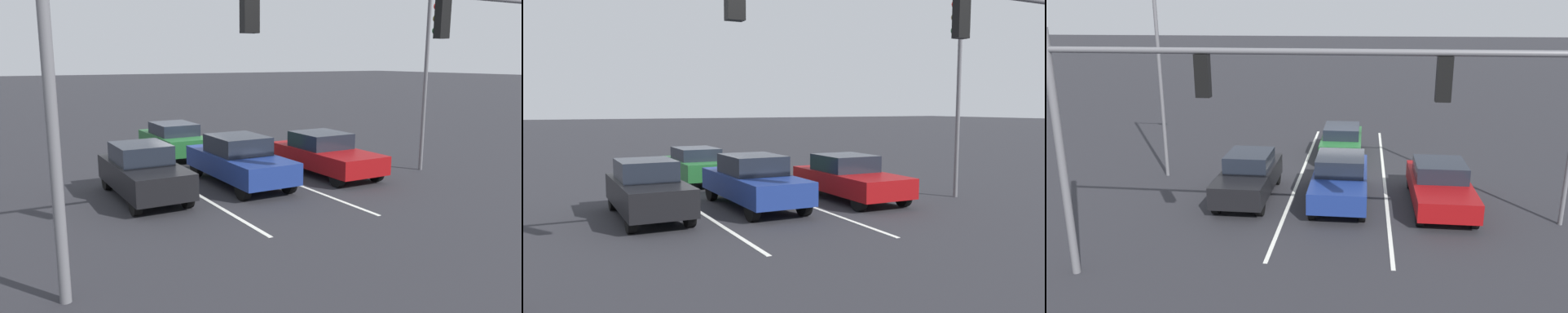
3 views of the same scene
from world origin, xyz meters
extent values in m
plane|color=#28282D|center=(0.00, 0.00, 0.00)|extent=(240.00, 240.00, 0.00)
cube|color=silver|center=(-1.68, 1.73, 0.01)|extent=(0.12, 15.47, 0.01)
cube|color=silver|center=(1.68, 1.73, 0.01)|extent=(0.12, 15.47, 0.01)
cube|color=black|center=(3.20, 4.64, 0.69)|extent=(1.73, 4.30, 0.74)
cube|color=black|center=(3.20, 4.40, 1.34)|extent=(1.52, 1.80, 0.55)
cube|color=red|center=(2.59, 2.52, 0.88)|extent=(0.24, 0.06, 0.12)
cube|color=red|center=(3.80, 2.52, 0.88)|extent=(0.24, 0.06, 0.12)
cylinder|color=black|center=(2.46, 6.22, 0.32)|extent=(0.22, 0.64, 0.64)
cylinder|color=black|center=(3.93, 6.22, 0.32)|extent=(0.22, 0.64, 0.64)
cylinder|color=black|center=(2.46, 3.06, 0.32)|extent=(0.22, 0.64, 0.64)
cylinder|color=black|center=(3.93, 3.06, 0.32)|extent=(0.22, 0.64, 0.64)
cube|color=navy|center=(-0.04, 4.55, 0.70)|extent=(1.85, 4.72, 0.68)
cube|color=black|center=(-0.04, 4.44, 1.33)|extent=(1.63, 1.95, 0.58)
cube|color=red|center=(-0.69, 2.23, 0.87)|extent=(0.24, 0.06, 0.12)
cube|color=red|center=(0.61, 2.23, 0.87)|extent=(0.24, 0.06, 0.12)
cylinder|color=black|center=(-0.84, 6.30, 0.36)|extent=(0.22, 0.72, 0.72)
cylinder|color=black|center=(0.76, 6.30, 0.36)|extent=(0.22, 0.72, 0.72)
cylinder|color=black|center=(-0.84, 2.80, 0.36)|extent=(0.22, 0.72, 0.72)
cylinder|color=black|center=(0.76, 2.80, 0.36)|extent=(0.22, 0.72, 0.72)
cube|color=maroon|center=(-3.45, 4.72, 0.62)|extent=(1.92, 4.61, 0.63)
cube|color=black|center=(-3.45, 4.40, 1.21)|extent=(1.69, 1.83, 0.55)
cube|color=red|center=(-4.12, 2.46, 0.78)|extent=(0.24, 0.06, 0.12)
cube|color=red|center=(-2.77, 2.46, 0.78)|extent=(0.24, 0.06, 0.12)
cylinder|color=black|center=(-4.27, 6.47, 0.31)|extent=(0.22, 0.62, 0.62)
cylinder|color=black|center=(-2.62, 6.47, 0.31)|extent=(0.22, 0.62, 0.62)
cylinder|color=black|center=(-4.27, 2.98, 0.31)|extent=(0.22, 0.62, 0.62)
cylinder|color=black|center=(-2.62, 2.98, 0.31)|extent=(0.22, 0.62, 0.62)
cube|color=#1E5928|center=(0.17, -1.10, 0.65)|extent=(1.76, 4.16, 0.66)
cube|color=black|center=(0.17, -1.01, 1.22)|extent=(1.55, 2.07, 0.48)
cube|color=red|center=(-0.45, -3.14, 0.82)|extent=(0.24, 0.06, 0.12)
cube|color=red|center=(0.78, -3.14, 0.82)|extent=(0.24, 0.06, 0.12)
cylinder|color=black|center=(-0.58, 0.41, 0.32)|extent=(0.22, 0.65, 0.65)
cylinder|color=black|center=(0.92, 0.41, 0.32)|extent=(0.22, 0.65, 0.65)
cylinder|color=black|center=(-0.58, -2.61, 0.32)|extent=(0.22, 0.65, 0.65)
cylinder|color=black|center=(0.92, -2.61, 0.32)|extent=(0.22, 0.65, 0.65)
cylinder|color=slate|center=(6.37, 10.47, 3.04)|extent=(0.20, 0.20, 6.09)
cylinder|color=slate|center=(0.36, 10.47, 5.59)|extent=(12.03, 0.14, 0.14)
cube|color=black|center=(-2.45, 10.47, 5.05)|extent=(0.32, 0.22, 0.95)
sphere|color=red|center=(-2.45, 10.31, 5.33)|extent=(0.20, 0.20, 0.20)
sphere|color=#4C420C|center=(-2.45, 10.31, 5.05)|extent=(0.20, 0.20, 0.20)
sphere|color=#0A3814|center=(-2.45, 10.31, 4.76)|extent=(0.20, 0.20, 0.20)
cube|color=black|center=(2.77, 10.47, 5.05)|extent=(0.32, 0.22, 0.95)
sphere|color=red|center=(2.77, 10.31, 5.33)|extent=(0.20, 0.20, 0.20)
sphere|color=#4C420C|center=(2.77, 10.31, 5.05)|extent=(0.20, 0.20, 0.20)
sphere|color=#0A3814|center=(2.77, 10.31, 4.76)|extent=(0.20, 0.20, 0.20)
cylinder|color=slate|center=(7.06, 2.49, 4.32)|extent=(0.14, 0.14, 8.65)
camera|label=1|loc=(7.48, 19.13, 4.10)|focal=35.00mm
camera|label=2|loc=(5.93, 18.85, 3.09)|focal=35.00mm
camera|label=3|loc=(-0.80, 21.39, 6.42)|focal=35.00mm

